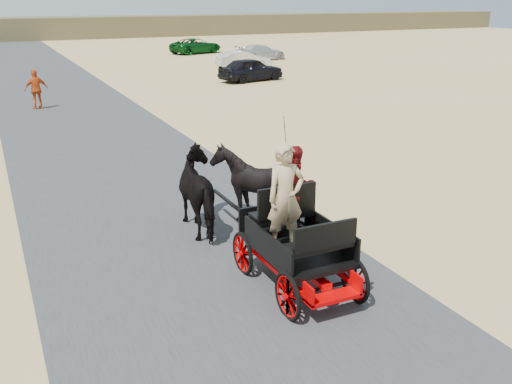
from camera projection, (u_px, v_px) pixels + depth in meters
name	position (u px, v px, depth m)	size (l,w,h in m)	color
ground	(190.00, 249.00, 11.25)	(140.00, 140.00, 0.00)	tan
road	(190.00, 248.00, 11.25)	(6.00, 140.00, 0.01)	#38383A
ridge_far	(8.00, 29.00, 63.85)	(140.00, 6.00, 2.40)	brown
carriage	(296.00, 266.00, 9.72)	(1.30, 2.40, 0.72)	black
horse_left	(204.00, 192.00, 11.90)	(0.91, 2.01, 1.70)	black
horse_right	(251.00, 185.00, 12.34)	(1.37, 1.54, 1.70)	black
driver_man	(286.00, 197.00, 9.27)	(0.66, 0.43, 1.80)	tan
passenger_woman	(296.00, 190.00, 9.98)	(0.77, 0.60, 1.58)	#660C0F
pedestrian	(36.00, 89.00, 24.84)	(1.01, 0.42, 1.73)	#C64B16
car_a	(251.00, 69.00, 33.15)	(1.59, 3.95, 1.35)	black
car_b	(244.00, 60.00, 38.75)	(1.29, 3.70, 1.22)	silver
car_c	(261.00, 52.00, 44.04)	(1.64, 4.02, 1.17)	silver
car_d	(196.00, 46.00, 49.02)	(2.12, 4.61, 1.28)	#0C4C19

